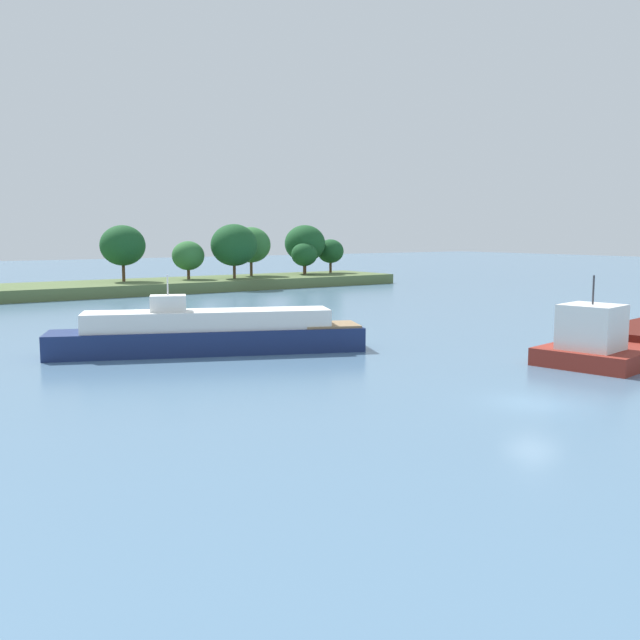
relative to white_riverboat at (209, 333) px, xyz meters
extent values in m
plane|color=slate|center=(6.59, -22.53, -1.39)|extent=(400.00, 400.00, 0.00)
cube|color=#566B3D|center=(7.63, 51.18, -0.63)|extent=(93.59, 13.67, 1.52)
cylinder|color=#513823|center=(12.16, 52.26, 1.38)|extent=(0.44, 0.44, 2.51)
ellipsoid|color=#194C23|center=(12.16, 52.26, 5.12)|extent=(6.20, 6.20, 5.58)
cylinder|color=#513823|center=(21.50, 51.39, 0.91)|extent=(0.44, 0.44, 1.56)
ellipsoid|color=#2D6B33|center=(21.50, 51.39, 3.56)|extent=(4.68, 4.68, 4.21)
cylinder|color=#513823|center=(27.91, 49.36, 1.22)|extent=(0.44, 0.44, 2.19)
ellipsoid|color=#194C23|center=(27.91, 49.36, 5.06)|extent=(6.85, 6.85, 6.16)
cylinder|color=#513823|center=(33.08, 53.53, 1.32)|extent=(0.44, 0.44, 2.39)
ellipsoid|color=#2D6B33|center=(33.08, 53.53, 4.97)|extent=(6.14, 6.14, 5.52)
cylinder|color=#513823|center=(41.60, 51.33, 0.92)|extent=(0.44, 0.44, 1.58)
ellipsoid|color=#194C23|center=(41.60, 51.33, 3.39)|extent=(4.20, 4.20, 3.78)
cylinder|color=#513823|center=(43.24, 53.63, 1.27)|extent=(0.44, 0.44, 2.29)
ellipsoid|color=#194C23|center=(43.24, 53.63, 5.09)|extent=(6.68, 6.68, 6.01)
cylinder|color=#513823|center=(48.25, 53.40, 1.06)|extent=(0.44, 0.44, 1.86)
ellipsoid|color=#194C23|center=(48.25, 53.40, 3.76)|extent=(4.43, 4.43, 3.98)
cube|color=white|center=(17.24, -18.27, 1.12)|extent=(3.78, 3.88, 2.80)
cylinder|color=#333338|center=(17.24, -18.27, 3.42)|extent=(0.12, 0.12, 1.80)
cube|color=navy|center=(-0.03, 0.01, -0.56)|extent=(21.30, 11.93, 1.67)
cube|color=white|center=(-0.03, 0.01, 0.93)|extent=(16.72, 9.55, 1.30)
cube|color=white|center=(-2.51, 1.08, 2.13)|extent=(2.87, 2.48, 1.10)
cube|color=#937551|center=(7.91, -3.39, 0.36)|extent=(4.89, 4.61, 0.16)
cylinder|color=silver|center=(-2.51, 1.08, 3.38)|extent=(0.10, 0.10, 1.40)
cube|color=black|center=(16.09, 13.14, -1.17)|extent=(2.92, 4.97, 0.44)
cube|color=beige|center=(15.95, 13.48, -0.70)|extent=(0.71, 0.68, 0.50)
cube|color=black|center=(17.09, 10.73, -1.11)|extent=(0.40, 0.38, 0.56)
camera|label=1|loc=(-21.38, -44.72, 6.97)|focal=39.99mm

